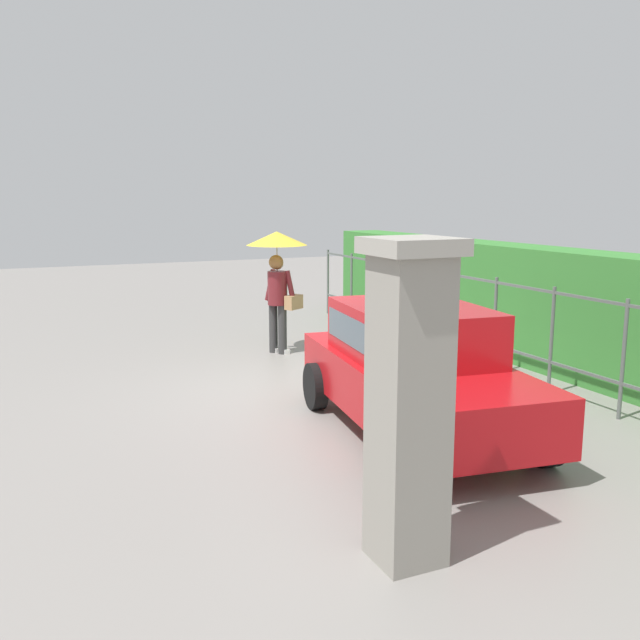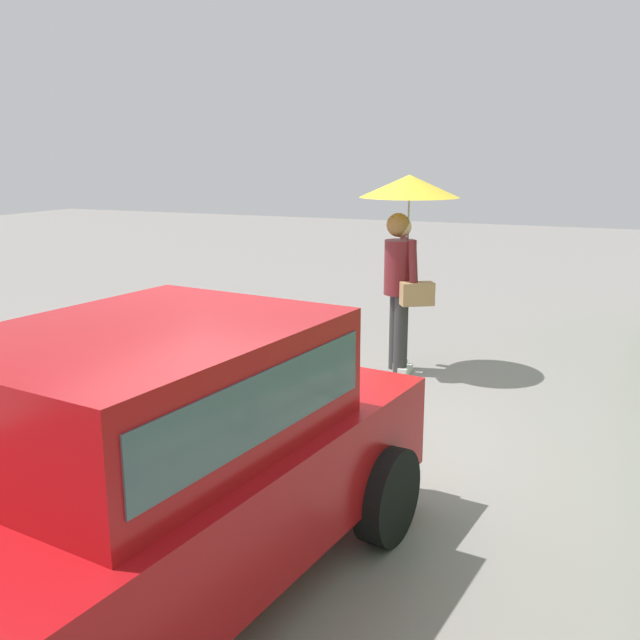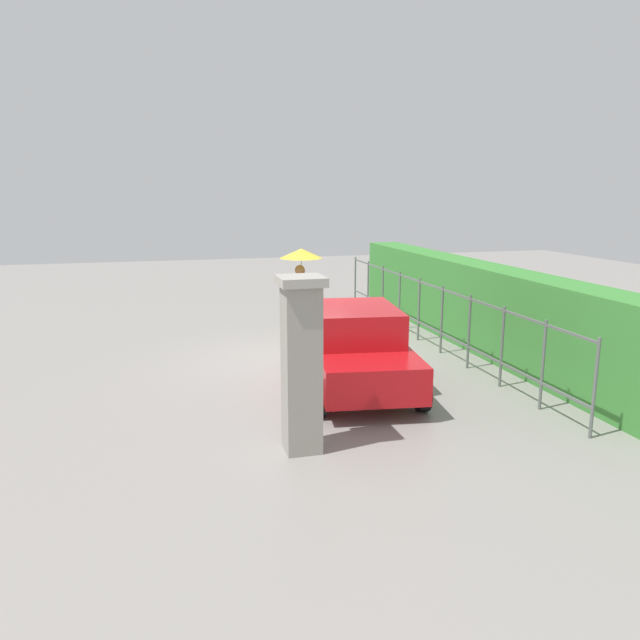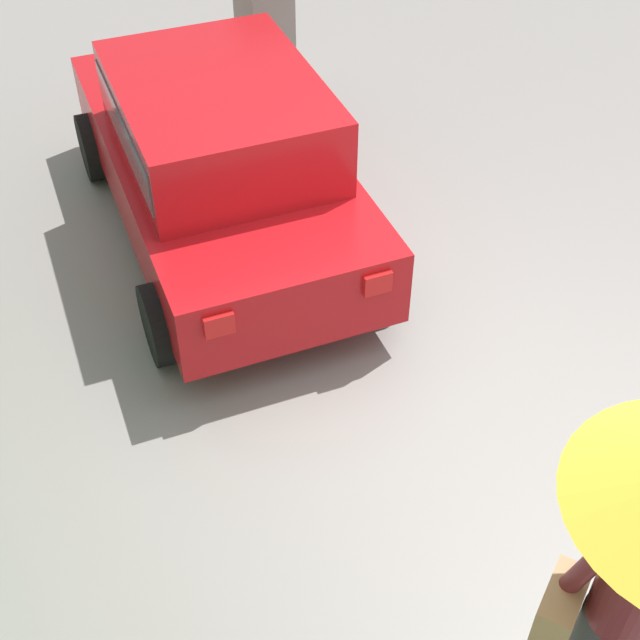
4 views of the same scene
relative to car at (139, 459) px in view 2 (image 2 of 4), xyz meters
The scene contains 3 objects.
ground_plane 2.35m from the car, 165.37° to the right, with size 40.00×40.00×0.00m, color gray.
car is the anchor object (origin of this frame).
pedestrian 4.62m from the car, behind, with size 1.06×1.06×2.12m.
Camera 2 is at (4.85, 2.72, 2.31)m, focal length 39.79 mm.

